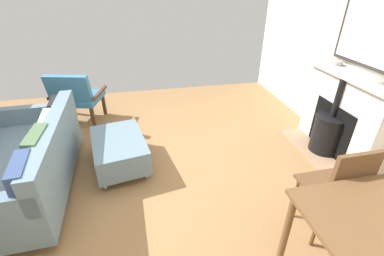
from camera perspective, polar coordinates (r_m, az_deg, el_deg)
The scene contains 10 objects.
ground_plane at distance 3.09m, azimuth -15.84°, elevation -10.55°, with size 5.81×5.26×0.01m, color olive.
wall_left at distance 3.53m, azimuth 36.11°, elevation 14.48°, with size 0.12×5.26×2.67m, color silver.
fireplace at distance 3.64m, azimuth 29.52°, elevation 1.67°, with size 0.57×1.27×1.03m.
mirror_over_mantel at distance 3.44m, azimuth 36.26°, elevation 18.84°, with size 0.04×1.06×1.02m.
mantel_bowl_near at distance 3.72m, azimuth 29.18°, elevation 12.34°, with size 0.13×0.13×0.05m.
mantel_bowl_far at distance 3.26m, azimuth 36.05°, elevation 8.29°, with size 0.14×0.14×0.04m.
sofa at distance 3.08m, azimuth -32.35°, elevation -6.61°, with size 0.98×1.75×0.79m.
ottoman at distance 3.14m, azimuth -15.58°, elevation -4.52°, with size 0.70×0.93×0.37m.
armchair_accent at distance 4.19m, azimuth -24.07°, elevation 6.55°, with size 0.79×0.72×0.83m.
dining_chair_near_fireplace at distance 2.36m, azimuth 29.39°, elevation -11.20°, with size 0.41×0.41×0.91m.
Camera 1 is at (-0.36, 2.38, 1.93)m, focal length 24.38 mm.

